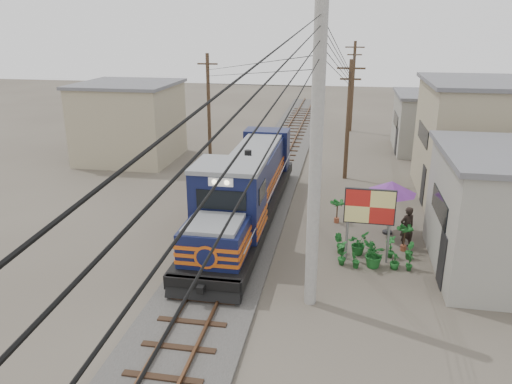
% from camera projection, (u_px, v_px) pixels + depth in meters
% --- Properties ---
extents(ground, '(120.00, 120.00, 0.00)m').
position_uv_depth(ground, '(214.00, 286.00, 17.94)').
color(ground, '#473F35').
rests_on(ground, ground).
extents(ballast, '(3.60, 70.00, 0.16)m').
position_uv_depth(ballast, '(260.00, 194.00, 27.22)').
color(ballast, '#595651').
rests_on(ballast, ground).
extents(track, '(1.15, 70.00, 0.12)m').
position_uv_depth(track, '(260.00, 191.00, 27.16)').
color(track, '#51331E').
rests_on(track, ground).
extents(locomotive, '(2.73, 14.85, 3.68)m').
position_uv_depth(locomotive, '(246.00, 190.00, 23.00)').
color(locomotive, black).
rests_on(locomotive, ground).
extents(utility_pole_main, '(0.40, 0.40, 10.00)m').
position_uv_depth(utility_pole_main, '(316.00, 159.00, 15.26)').
color(utility_pole_main, '#9E9B93').
rests_on(utility_pole_main, ground).
extents(wooden_pole_mid, '(1.60, 0.24, 7.00)m').
position_uv_depth(wooden_pole_mid, '(348.00, 118.00, 29.03)').
color(wooden_pole_mid, '#4C3826').
rests_on(wooden_pole_mid, ground).
extents(wooden_pole_far, '(1.60, 0.24, 7.50)m').
position_uv_depth(wooden_pole_far, '(353.00, 85.00, 41.93)').
color(wooden_pole_far, '#4C3826').
rests_on(wooden_pole_far, ground).
extents(wooden_pole_left, '(1.60, 0.24, 7.00)m').
position_uv_depth(wooden_pole_left, '(209.00, 103.00, 34.34)').
color(wooden_pole_left, '#4C3826').
rests_on(wooden_pole_left, ground).
extents(power_lines, '(9.65, 19.00, 3.30)m').
position_uv_depth(power_lines, '(252.00, 54.00, 23.42)').
color(power_lines, black).
rests_on(power_lines, ground).
extents(shophouse_mid, '(8.40, 7.35, 6.20)m').
position_uv_depth(shophouse_mid, '(503.00, 141.00, 26.01)').
color(shophouse_mid, gray).
rests_on(shophouse_mid, ground).
extents(shophouse_back, '(6.30, 6.30, 4.20)m').
position_uv_depth(shophouse_back, '(439.00, 122.00, 35.89)').
color(shophouse_back, gray).
rests_on(shophouse_back, ground).
extents(shophouse_left, '(6.30, 6.30, 5.20)m').
position_uv_depth(shophouse_left, '(130.00, 121.00, 33.66)').
color(shophouse_left, gray).
rests_on(shophouse_left, ground).
extents(billboard, '(1.94, 0.18, 3.00)m').
position_uv_depth(billboard, '(370.00, 209.00, 19.10)').
color(billboard, '#99999E').
rests_on(billboard, ground).
extents(market_umbrella, '(2.54, 2.54, 2.45)m').
position_uv_depth(market_umbrella, '(391.00, 188.00, 21.67)').
color(market_umbrella, black).
rests_on(market_umbrella, ground).
extents(vendor, '(0.79, 0.70, 1.81)m').
position_uv_depth(vendor, '(407.00, 227.00, 20.69)').
color(vendor, black).
rests_on(vendor, ground).
extents(plant_nursery, '(3.19, 2.17, 1.08)m').
position_uv_depth(plant_nursery, '(369.00, 251.00, 19.57)').
color(plant_nursery, '#1A5B20').
rests_on(plant_nursery, ground).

